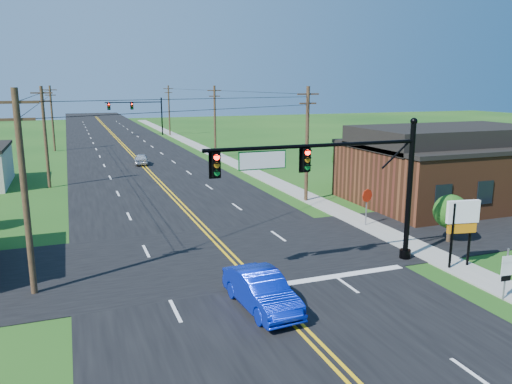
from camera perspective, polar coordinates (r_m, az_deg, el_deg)
name	(u,v)px	position (r m, az deg, el deg)	size (l,w,h in m)	color
ground	(334,369)	(17.50, 8.87, -19.35)	(260.00, 260.00, 0.00)	#174313
road_main	(135,159)	(63.99, -13.63, 3.67)	(16.00, 220.00, 0.04)	black
road_cross	(225,254)	(27.55, -3.52, -7.11)	(70.00, 10.00, 0.04)	black
sidewalk	(241,166)	(56.62, -1.72, 2.95)	(2.00, 160.00, 0.08)	gray
signal_mast_main	(334,177)	(24.43, 8.93, 1.75)	(11.30, 0.60, 7.48)	black
signal_mast_far	(137,110)	(93.77, -13.39, 9.06)	(10.98, 0.60, 7.48)	black
brick_building	(446,172)	(41.94, 20.87, 2.11)	(14.20, 11.20, 4.70)	#582E19
utility_pole_left_a	(24,190)	(23.38, -24.96, 0.21)	(1.80, 0.28, 9.00)	#332117
utility_pole_left_b	(45,135)	(48.12, -22.95, 5.99)	(1.80, 0.28, 9.00)	#332117
utility_pole_left_c	(52,117)	(75.04, -22.27, 7.93)	(1.80, 0.28, 9.00)	#332117
utility_pole_right_a	(307,142)	(39.21, 5.85, 5.69)	(1.80, 0.28, 9.00)	#332117
utility_pole_right_b	(215,120)	(63.46, -4.72, 8.17)	(1.80, 0.28, 9.00)	#332117
utility_pole_right_c	(169,109)	(92.63, -9.90, 9.28)	(1.80, 0.28, 9.00)	#332117
tree_right_back	(349,158)	(45.93, 10.53, 3.82)	(3.00, 3.00, 4.10)	#332117
shrub_corner	(451,212)	(31.25, 21.35, -2.11)	(2.00, 2.00, 2.86)	#332117
blue_car	(261,291)	(20.92, 0.63, -11.29)	(1.65, 4.72, 1.56)	#081FB6
distant_car	(141,159)	(59.40, -13.01, 3.66)	(1.49, 3.70, 1.26)	silver
route_sign	(507,270)	(23.98, 26.72, -8.02)	(0.59, 0.11, 2.34)	slate
stop_sign	(367,199)	(33.20, 12.56, -0.83)	(0.88, 0.25, 2.50)	slate
pylon_sign	(462,219)	(26.89, 22.52, -2.87)	(1.72, 0.51, 3.51)	black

